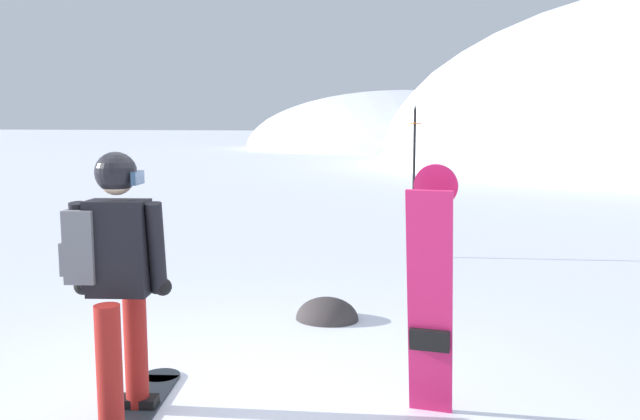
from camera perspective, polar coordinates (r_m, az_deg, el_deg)
The scene contains 6 objects.
ground_plane at distance 4.56m, azimuth -7.52°, elevation -16.98°, with size 300.00×300.00×0.00m, color white.
ridge_peak_far at distance 49.33m, azimuth 6.94°, elevation 5.27°, with size 22.99×20.69×8.49m.
snowboarder_main at distance 4.24m, azimuth -17.21°, elevation -5.98°, with size 0.68×1.79×1.71m.
spare_snowboard at distance 4.23m, azimuth 9.52°, elevation -7.04°, with size 0.28×0.35×1.63m.
piste_marker_near at distance 9.33m, azimuth 8.10°, elevation 3.32°, with size 0.20×0.20×2.14m.
rock_dark at distance 6.48m, azimuth 0.62°, elevation -9.40°, with size 0.61×0.52×0.43m.
Camera 1 is at (1.77, -3.75, 1.88)m, focal length 37.15 mm.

